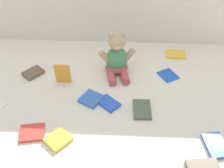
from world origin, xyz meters
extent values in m
plane|color=silver|center=(0.00, 0.00, 0.00)|extent=(3.20, 3.20, 0.00)
ellipsoid|color=#4C8C59|center=(0.02, 0.13, 0.08)|extent=(0.13, 0.11, 0.16)
ellipsoid|color=#B24C4C|center=(0.02, 0.12, 0.03)|extent=(0.14, 0.12, 0.05)
sphere|color=tan|center=(0.02, 0.12, 0.19)|extent=(0.10, 0.10, 0.09)
ellipsoid|color=beige|center=(0.03, 0.09, 0.19)|extent=(0.04, 0.03, 0.03)
sphere|color=tan|center=(-0.01, 0.12, 0.23)|extent=(0.04, 0.04, 0.03)
sphere|color=tan|center=(0.05, 0.14, 0.23)|extent=(0.04, 0.04, 0.03)
cylinder|color=tan|center=(-0.04, 0.11, 0.11)|extent=(0.08, 0.04, 0.08)
cylinder|color=tan|center=(0.09, 0.13, 0.11)|extent=(0.08, 0.04, 0.08)
cylinder|color=#B24C4C|center=(0.00, 0.04, 0.02)|extent=(0.05, 0.09, 0.04)
cylinder|color=#B24C4C|center=(0.07, 0.05, 0.02)|extent=(0.05, 0.09, 0.04)
cube|color=yellow|center=(-0.21, -0.37, 0.01)|extent=(0.13, 0.13, 0.02)
cube|color=brown|center=(-0.43, 0.08, 0.01)|extent=(0.12, 0.13, 0.02)
cube|color=#3465B2|center=(0.46, -0.37, 0.01)|extent=(0.10, 0.14, 0.02)
cube|color=blue|center=(0.30, 0.10, 0.00)|extent=(0.12, 0.13, 0.01)
cube|color=brown|center=(0.38, -0.48, 0.01)|extent=(0.13, 0.08, 0.02)
cube|color=#CF3E33|center=(-0.34, -0.33, 0.01)|extent=(0.12, 0.11, 0.01)
cube|color=#4D5846|center=(0.15, -0.17, 0.01)|extent=(0.09, 0.13, 0.02)
cube|color=orange|center=(-0.25, 0.01, 0.06)|extent=(0.08, 0.02, 0.12)
cube|color=yellow|center=(0.37, 0.29, 0.01)|extent=(0.12, 0.08, 0.01)
cube|color=blue|center=(-0.01, -0.14, 0.01)|extent=(0.12, 0.12, 0.01)
cube|color=#3263B4|center=(-0.10, -0.11, 0.01)|extent=(0.13, 0.13, 0.02)
camera|label=1|loc=(0.05, -1.15, 1.03)|focal=47.35mm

